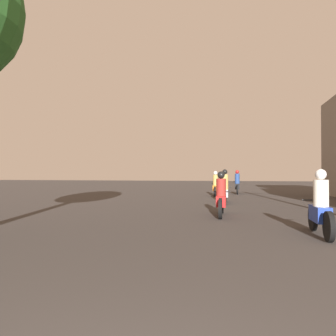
# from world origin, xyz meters

# --- Properties ---
(motorcycle_blue) EXTENTS (0.60, 2.02, 1.50)m
(motorcycle_blue) POSITION_xyz_m (2.18, 7.01, 0.60)
(motorcycle_blue) COLOR black
(motorcycle_blue) RESTS_ON ground_plane
(motorcycle_red) EXTENTS (0.60, 2.14, 1.47)m
(motorcycle_red) POSITION_xyz_m (-0.13, 10.02, 0.59)
(motorcycle_red) COLOR black
(motorcycle_red) RESTS_ON ground_plane
(motorcycle_silver) EXTENTS (0.60, 2.06, 1.60)m
(motorcycle_silver) POSITION_xyz_m (-0.14, 14.90, 0.63)
(motorcycle_silver) COLOR black
(motorcycle_silver) RESTS_ON ground_plane
(motorcycle_orange) EXTENTS (0.60, 1.92, 1.55)m
(motorcycle_orange) POSITION_xyz_m (-0.84, 19.69, 0.61)
(motorcycle_orange) COLOR black
(motorcycle_orange) RESTS_ON ground_plane
(motorcycle_black) EXTENTS (0.60, 1.91, 1.62)m
(motorcycle_black) POSITION_xyz_m (0.50, 21.99, 0.64)
(motorcycle_black) COLOR black
(motorcycle_black) RESTS_ON ground_plane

